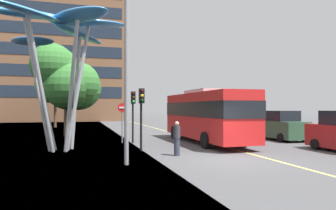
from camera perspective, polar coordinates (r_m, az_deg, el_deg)
ground at (r=14.11m, az=8.49°, el=-10.21°), size 120.00×240.00×0.10m
red_bus at (r=21.01m, az=6.87°, el=-1.59°), size 2.71×10.27×3.53m
leaf_sculpture at (r=18.17m, az=-19.47°, el=12.68°), size 7.57×7.34×7.72m
traffic_light_kerb_near at (r=16.82m, az=-4.86°, el=-0.10°), size 0.28×0.42×3.37m
traffic_light_kerb_far at (r=20.63m, az=-6.39°, el=-0.12°), size 0.28×0.42×3.39m
traffic_light_island_mid at (r=24.96m, az=-7.62°, el=-0.10°), size 0.28×0.42×3.44m
car_parked_mid at (r=24.05m, az=19.77°, el=-3.65°), size 2.05×4.34×2.12m
street_lamp at (r=13.35m, az=-5.97°, el=13.81°), size 1.82×0.44×9.01m
tree_pavement_near at (r=27.01m, az=-17.86°, el=4.47°), size 5.66×4.45×7.52m
tree_pavement_far at (r=39.73m, az=-20.75°, el=3.75°), size 3.92×5.08×7.98m
pedestrian at (r=15.25m, az=1.62°, el=-6.12°), size 0.34×0.34×1.67m
no_entry_sign at (r=20.86m, az=-8.36°, el=-2.08°), size 0.60×0.12×2.63m
backdrop_building at (r=61.40m, az=-21.30°, el=10.06°), size 27.08×13.13×27.04m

